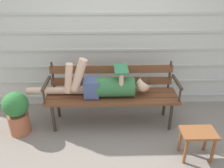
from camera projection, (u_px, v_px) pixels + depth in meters
The scene contains 6 objects.
ground_plane at pixel (112, 128), 3.26m from camera, with size 12.00×12.00×0.00m, color gray.
house_siding at pixel (111, 32), 3.35m from camera, with size 4.74×0.08×2.40m.
park_bench at pixel (112, 91), 3.21m from camera, with size 1.82×0.48×0.87m.
reclining_person at pixel (105, 85), 3.09m from camera, with size 1.70×0.27×0.58m.
footstool at pixel (198, 137), 2.63m from camera, with size 0.40×0.26×0.37m.
potted_plant at pixel (17, 112), 3.02m from camera, with size 0.34×0.34×0.62m.
Camera 1 is at (-0.07, -2.63, 2.02)m, focal length 36.60 mm.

